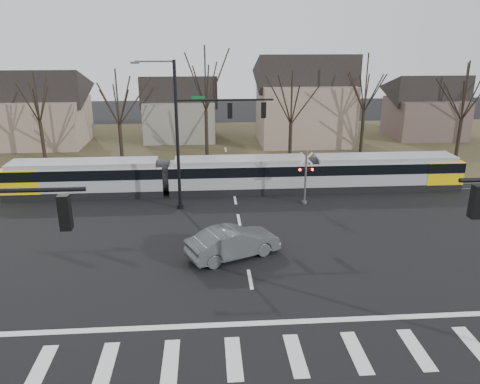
{
  "coord_description": "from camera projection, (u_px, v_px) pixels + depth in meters",
  "views": [
    {
      "loc": [
        -2.05,
        -18.86,
        11.77
      ],
      "look_at": [
        0.0,
        9.0,
        2.3
      ],
      "focal_mm": 35.0,
      "sensor_mm": 36.0,
      "label": 1
    }
  ],
  "objects": [
    {
      "name": "tree_row",
      "position": [
        248.0,
        108.0,
        44.82
      ],
      "size": [
        59.2,
        7.2,
        10.0
      ],
      "color": "black",
      "rests_on": "ground"
    },
    {
      "name": "sedan",
      "position": [
        233.0,
        242.0,
        25.78
      ],
      "size": [
        5.74,
        6.58,
        1.72
      ],
      "primitive_type": "imported",
      "rotation": [
        0.0,
        0.0,
        2.0
      ],
      "color": "#494D50",
      "rests_on": "ground"
    },
    {
      "name": "house_d",
      "position": [
        426.0,
        103.0,
        55.19
      ],
      "size": [
        8.64,
        7.56,
        7.65
      ],
      "color": "brown",
      "rests_on": "ground"
    },
    {
      "name": "stop_line",
      "position": [
        258.0,
        323.0,
        20.03
      ],
      "size": [
        28.0,
        0.35,
        0.01
      ],
      "primitive_type": "cube",
      "color": "silver",
      "rests_on": "ground"
    },
    {
      "name": "signal_pole_far",
      "position": [
        201.0,
        129.0,
        31.54
      ],
      "size": [
        9.28,
        0.44,
        10.2
      ],
      "color": "black",
      "rests_on": "ground"
    },
    {
      "name": "crosswalk",
      "position": [
        265.0,
        357.0,
        17.95
      ],
      "size": [
        27.0,
        2.6,
        0.01
      ],
      "color": "silver",
      "rests_on": "ground"
    },
    {
      "name": "ground",
      "position": [
        254.0,
        301.0,
        21.73
      ],
      "size": [
        140.0,
        140.0,
        0.0
      ],
      "primitive_type": "plane",
      "color": "black"
    },
    {
      "name": "grass_verge",
      "position": [
        225.0,
        145.0,
        51.95
      ],
      "size": [
        140.0,
        28.0,
        0.01
      ],
      "primitive_type": "cube",
      "color": "#38331E",
      "rests_on": "ground"
    },
    {
      "name": "lane_dashes",
      "position": [
        233.0,
        191.0,
        36.84
      ],
      "size": [
        0.18,
        30.0,
        0.01
      ],
      "color": "silver",
      "rests_on": "ground"
    },
    {
      "name": "rail_pair",
      "position": [
        234.0,
        192.0,
        36.64
      ],
      "size": [
        90.0,
        1.52,
        0.06
      ],
      "color": "#59595E",
      "rests_on": "ground"
    },
    {
      "name": "house_b",
      "position": [
        180.0,
        105.0,
        54.11
      ],
      "size": [
        8.64,
        7.56,
        7.65
      ],
      "color": "slate",
      "rests_on": "ground"
    },
    {
      "name": "house_c",
      "position": [
        305.0,
        96.0,
        51.85
      ],
      "size": [
        10.8,
        8.64,
        10.1
      ],
      "color": "gray",
      "rests_on": "ground"
    },
    {
      "name": "house_a",
      "position": [
        41.0,
        104.0,
        51.02
      ],
      "size": [
        9.72,
        8.64,
        8.6
      ],
      "color": "gray",
      "rests_on": "ground"
    },
    {
      "name": "tram",
      "position": [
        239.0,
        173.0,
        36.4
      ],
      "size": [
        35.31,
        2.62,
        2.68
      ],
      "color": "gray",
      "rests_on": "ground"
    },
    {
      "name": "rail_crossing_signal",
      "position": [
        305.0,
        179.0,
        33.56
      ],
      "size": [
        1.08,
        0.36,
        4.0
      ],
      "color": "#59595B",
      "rests_on": "ground"
    }
  ]
}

